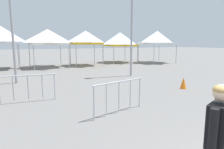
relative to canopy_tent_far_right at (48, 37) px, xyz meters
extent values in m
cylinder|color=#9E9EA3|center=(-2.57, -1.07, -1.59)|extent=(0.06, 0.06, 2.38)
cylinder|color=#9E9EA3|center=(-2.45, 1.70, -1.59)|extent=(0.06, 0.06, 2.38)
cube|color=white|center=(-3.90, 0.38, -0.50)|extent=(3.01, 3.01, 0.20)
cylinder|color=#9E9EA3|center=(-1.41, -1.57, -1.64)|extent=(0.06, 0.06, 2.27)
cylinder|color=#9E9EA3|center=(1.57, -1.41, -1.64)|extent=(0.06, 0.06, 2.27)
cylinder|color=#9E9EA3|center=(-1.57, 1.41, -1.64)|extent=(0.06, 0.06, 2.27)
cylinder|color=#9E9EA3|center=(1.41, 1.57, -1.64)|extent=(0.06, 0.06, 2.27)
pyramid|color=white|center=(0.00, 0.00, 0.10)|extent=(3.30, 3.30, 1.22)
cube|color=white|center=(0.00, 0.00, -0.61)|extent=(3.27, 3.27, 0.20)
cylinder|color=#9E9EA3|center=(2.24, -1.33, -1.63)|extent=(0.06, 0.06, 2.29)
cylinder|color=#9E9EA3|center=(4.86, -1.44, -1.63)|extent=(0.06, 0.06, 2.29)
cylinder|color=#9E9EA3|center=(2.35, 1.29, -1.63)|extent=(0.06, 0.06, 2.29)
cylinder|color=#9E9EA3|center=(4.97, 1.18, -1.63)|extent=(0.06, 0.06, 2.29)
pyramid|color=white|center=(3.60, -0.07, 0.08)|extent=(2.86, 2.86, 1.14)
cube|color=yellow|center=(3.60, -0.07, -0.59)|extent=(2.84, 2.84, 0.20)
cylinder|color=#9E9EA3|center=(6.56, -0.33, -1.75)|extent=(0.06, 0.06, 2.05)
cylinder|color=#9E9EA3|center=(9.51, -0.38, -1.75)|extent=(0.06, 0.06, 2.05)
cylinder|color=#9E9EA3|center=(6.62, 2.61, -1.75)|extent=(0.06, 0.06, 2.05)
cylinder|color=#9E9EA3|center=(9.56, 2.56, -1.75)|extent=(0.06, 0.06, 2.05)
pyramid|color=white|center=(8.06, 1.11, -0.04)|extent=(3.15, 3.15, 1.36)
cube|color=yellow|center=(8.06, 1.11, -0.82)|extent=(3.12, 3.12, 0.20)
cylinder|color=#9E9EA3|center=(10.18, -2.45, -1.64)|extent=(0.06, 0.06, 2.27)
cylinder|color=#9E9EA3|center=(13.18, -2.48, -1.64)|extent=(0.06, 0.06, 2.27)
cylinder|color=#9E9EA3|center=(10.22, 0.56, -1.64)|extent=(0.06, 0.06, 2.27)
cylinder|color=#9E9EA3|center=(13.22, 0.52, -1.64)|extent=(0.06, 0.06, 2.27)
pyramid|color=white|center=(11.70, -0.96, 0.14)|extent=(3.19, 3.19, 1.29)
cube|color=white|center=(11.70, -0.96, -0.61)|extent=(3.16, 3.16, 0.20)
cube|color=black|center=(-0.34, -17.60, -1.56)|extent=(0.48, 0.38, 0.60)
cylinder|color=black|center=(-0.60, -17.71, -1.54)|extent=(0.11, 0.11, 0.56)
cylinder|color=black|center=(-0.09, -17.50, -1.54)|extent=(0.11, 0.11, 0.56)
sphere|color=beige|center=(-0.34, -17.60, -1.11)|extent=(0.23, 0.23, 0.23)
ellipsoid|color=tan|center=(-0.34, -17.60, -1.07)|extent=(0.23, 0.23, 0.14)
cylinder|color=#9E9EA3|center=(-2.82, -6.77, 1.52)|extent=(0.14, 0.14, 8.59)
cylinder|color=#9E9EA3|center=(4.40, -7.46, 0.92)|extent=(0.14, 0.14, 7.39)
cylinder|color=#B7BABF|center=(-2.41, -11.02, -1.73)|extent=(2.10, 0.24, 0.05)
cylinder|color=#B7BABF|center=(-1.41, -11.11, -2.25)|extent=(0.04, 0.04, 1.05)
cylinder|color=#B7BABF|center=(-1.89, -11.07, -2.20)|extent=(0.04, 0.04, 0.92)
cylinder|color=#B7BABF|center=(-2.41, -11.02, -2.20)|extent=(0.04, 0.04, 0.92)
cylinder|color=#B7BABF|center=(-2.93, -10.97, -2.20)|extent=(0.04, 0.04, 0.92)
cylinder|color=#B7BABF|center=(0.21, -13.64, -1.73)|extent=(2.05, 0.56, 0.05)
cylinder|color=#B7BABF|center=(1.18, -13.40, -2.25)|extent=(0.04, 0.04, 1.05)
cylinder|color=#B7BABF|center=(-0.76, -13.89, -2.25)|extent=(0.04, 0.04, 1.05)
cylinder|color=#B7BABF|center=(0.72, -13.51, -2.20)|extent=(0.04, 0.04, 0.92)
cylinder|color=#B7BABF|center=(0.21, -13.64, -2.20)|extent=(0.04, 0.04, 0.92)
cylinder|color=#B7BABF|center=(-0.30, -13.77, -2.20)|extent=(0.04, 0.04, 0.92)
cone|color=orange|center=(4.76, -11.96, -2.49)|extent=(0.32, 0.32, 0.58)
camera|label=1|loc=(-2.74, -19.27, -0.45)|focal=32.03mm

